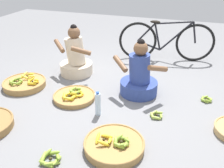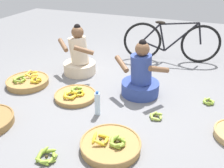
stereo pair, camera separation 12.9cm
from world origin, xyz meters
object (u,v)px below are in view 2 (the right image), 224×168
Objects in this scene: vendor_woman_front at (141,78)px; bicycle_leaning at (171,42)px; vendor_woman_behind at (79,58)px; banana_basket_near_bicycle at (28,81)px; banana_basket_mid_right at (111,145)px; banana_basket_back_center at (75,95)px; loose_bananas_front_right at (156,116)px; water_bottle at (97,104)px; loose_bananas_back_right at (47,156)px; loose_bananas_near_vendor at (209,102)px.

vendor_woman_front is 0.47× the size of bicycle_leaning.
vendor_woman_behind reaches higher than banana_basket_near_bicycle.
banana_basket_mid_right is (1.15, -1.51, -0.21)m from vendor_woman_behind.
banana_basket_back_center reaches higher than loose_bananas_front_right.
water_bottle is at bearing -103.50° from bicycle_leaning.
bicycle_leaning is 3.04m from loose_bananas_back_right.
vendor_woman_behind is 1.91m from banana_basket_mid_right.
loose_bananas_back_right is at bearing -71.15° from vendor_woman_behind.
vendor_woman_front is 1.21m from banana_basket_mid_right.
banana_basket_back_center reaches higher than loose_bananas_near_vendor.
bicycle_leaning reaches higher than loose_bananas_back_right.
vendor_woman_behind is 1.99m from loose_bananas_back_right.
vendor_woman_front is at bearing 72.93° from loose_bananas_back_right.
banana_basket_mid_right is 3.41× the size of loose_bananas_front_right.
banana_basket_back_center is (-0.79, -0.43, -0.21)m from vendor_woman_front.
water_bottle is at bearing -29.11° from banana_basket_back_center.
vendor_woman_front is 1.27× the size of banana_basket_near_bicycle.
loose_bananas_near_vendor is at bearing 9.58° from banana_basket_near_bicycle.
banana_basket_near_bicycle is 3.44× the size of loose_bananas_front_right.
water_bottle reaches higher than banana_basket_back_center.
water_bottle is (-0.50, -2.08, -0.21)m from bicycle_leaning.
vendor_woman_behind is 1.32× the size of banana_basket_mid_right.
banana_basket_near_bicycle is at bearing 175.54° from loose_bananas_front_right.
water_bottle is at bearing -165.18° from loose_bananas_front_right.
banana_basket_near_bicycle is 1.68m from loose_bananas_back_right.
banana_basket_back_center is at bearing 105.45° from loose_bananas_back_right.
bicycle_leaning is at bearing 95.51° from loose_bananas_front_right.
vendor_woman_behind reaches higher than water_bottle.
vendor_woman_behind is 1.30× the size of banana_basket_near_bicycle.
water_bottle is at bearing -148.54° from loose_bananas_near_vendor.
vendor_woman_front is at bearing 124.31° from loose_bananas_front_right.
banana_basket_mid_right is 1.88m from banana_basket_near_bicycle.
bicycle_leaning is 9.27× the size of loose_bananas_front_right.
banana_basket_mid_right is at bearing -88.23° from vendor_woman_front.
vendor_woman_front reaches higher than water_bottle.
banana_basket_mid_right is at bearing -26.82° from banana_basket_near_bicycle.
water_bottle is (1.30, -0.34, 0.10)m from banana_basket_near_bicycle.
bicycle_leaning is 5.29× the size of water_bottle.
banana_basket_back_center is at bearing 137.23° from banana_basket_mid_right.
vendor_woman_behind is 2.06m from loose_bananas_near_vendor.
banana_basket_back_center reaches higher than loose_bananas_back_right.
vendor_woman_front is 1.41m from bicycle_leaning.
loose_bananas_front_right is at bearing -4.46° from banana_basket_near_bicycle.
loose_bananas_near_vendor is at bearing -6.58° from vendor_woman_behind.
loose_bananas_front_right is (1.46, -0.82, -0.23)m from vendor_woman_behind.
loose_bananas_near_vendor is 0.55× the size of water_bottle.
vendor_woman_front is 1.64m from loose_bananas_back_right.
banana_basket_back_center is 3.28× the size of loose_bananas_near_vendor.
vendor_woman_behind reaches higher than banana_basket_mid_right.
loose_bananas_near_vendor is at bearing 55.61° from banana_basket_mid_right.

